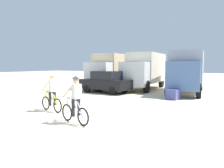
{
  "coord_description": "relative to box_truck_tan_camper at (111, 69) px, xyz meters",
  "views": [
    {
      "loc": [
        6.54,
        -6.94,
        2.21
      ],
      "look_at": [
        0.01,
        4.18,
        1.1
      ],
      "focal_mm": 34.66,
      "sensor_mm": 36.0,
      "label": 1
    }
  ],
  "objects": [
    {
      "name": "supply_crate",
      "position": [
        7.63,
        -4.96,
        -1.54
      ],
      "size": [
        0.83,
        0.8,
        0.66
      ],
      "primitive_type": "cube",
      "rotation": [
        0.0,
        0.0,
        2.95
      ],
      "color": "#4C5199",
      "rests_on": "ground"
    },
    {
      "name": "cyclist_cowboy_hat",
      "position": [
        5.98,
        -12.72,
        -1.03
      ],
      "size": [
        1.69,
        0.63,
        1.82
      ],
      "color": "black",
      "rests_on": "ground"
    },
    {
      "name": "box_truck_cream_rv",
      "position": [
        3.69,
        0.0,
        0.0
      ],
      "size": [
        2.83,
        6.9,
        3.35
      ],
      "color": "beige",
      "rests_on": "ground"
    },
    {
      "name": "box_truck_tan_camper",
      "position": [
        0.0,
        0.0,
        0.0
      ],
      "size": [
        3.14,
        6.98,
        3.35
      ],
      "color": "#CCB78E",
      "rests_on": "ground"
    },
    {
      "name": "sedan_parked",
      "position": [
        2.02,
        -4.25,
        -0.99
      ],
      "size": [
        4.35,
        2.16,
        1.76
      ],
      "color": "black",
      "rests_on": "ground"
    },
    {
      "name": "ground_plane",
      "position": [
        4.73,
        -12.04,
        -1.87
      ],
      "size": [
        120.0,
        120.0,
        0.0
      ],
      "primitive_type": "plane",
      "color": "beige"
    },
    {
      "name": "box_truck_grey_hauler",
      "position": [
        7.66,
        -0.96,
        0.0
      ],
      "size": [
        3.12,
        6.98,
        3.35
      ],
      "color": "#9E9EA3",
      "rests_on": "ground"
    },
    {
      "name": "cyclist_orange_shirt",
      "position": [
        3.58,
        -11.59,
        -1.03
      ],
      "size": [
        1.7,
        0.58,
        1.82
      ],
      "color": "black",
      "rests_on": "ground"
    }
  ]
}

